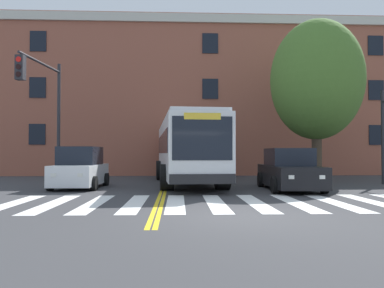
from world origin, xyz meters
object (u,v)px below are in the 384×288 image
(city_bus, at_px, (186,149))
(car_white_near_lane, at_px, (80,169))
(car_teal_behind_bus, at_px, (194,163))
(car_black_far_lane, at_px, (289,171))
(street_tree_curbside_large, at_px, (316,80))
(traffic_light_far_corner, at_px, (45,98))

(city_bus, distance_m, car_white_near_lane, 5.41)
(city_bus, height_order, car_teal_behind_bus, city_bus)
(car_black_far_lane, relative_size, street_tree_curbside_large, 0.54)
(city_bus, distance_m, car_teal_behind_bus, 10.43)
(car_white_near_lane, relative_size, car_teal_behind_bus, 0.90)
(car_white_near_lane, bearing_deg, car_black_far_lane, -7.66)
(city_bus, relative_size, traffic_light_far_corner, 1.96)
(traffic_light_far_corner, distance_m, street_tree_curbside_large, 14.00)
(car_white_near_lane, xyz_separation_m, car_teal_behind_bus, (5.71, 12.72, -0.04))
(car_black_far_lane, xyz_separation_m, traffic_light_far_corner, (-10.78, 1.70, 3.26))
(car_white_near_lane, distance_m, car_teal_behind_bus, 13.94)
(city_bus, height_order, traffic_light_far_corner, traffic_light_far_corner)
(car_white_near_lane, bearing_deg, traffic_light_far_corner, 164.65)
(city_bus, xyz_separation_m, car_black_far_lane, (4.26, -3.59, -0.98))
(car_black_far_lane, bearing_deg, traffic_light_far_corner, 171.06)
(car_black_far_lane, height_order, traffic_light_far_corner, traffic_light_far_corner)
(city_bus, xyz_separation_m, street_tree_curbside_large, (7.13, 0.80, 3.77))
(city_bus, height_order, car_black_far_lane, city_bus)
(street_tree_curbside_large, bearing_deg, car_white_near_lane, -165.06)
(traffic_light_far_corner, bearing_deg, car_white_near_lane, -15.35)
(car_white_near_lane, height_order, street_tree_curbside_large, street_tree_curbside_large)
(car_black_far_lane, bearing_deg, car_white_near_lane, 172.34)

